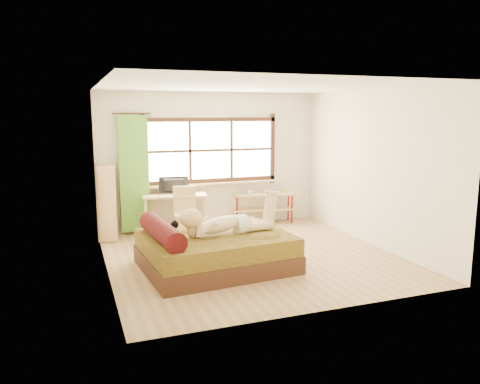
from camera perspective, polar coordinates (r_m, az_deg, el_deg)
name	(u,v)px	position (r m, az deg, el deg)	size (l,w,h in m)	color
floor	(252,256)	(7.64, 1.43, -7.86)	(4.50, 4.50, 0.00)	#9E754C
ceiling	(252,86)	(7.29, 1.52, 12.81)	(4.50, 4.50, 0.00)	white
wall_back	(211,160)	(9.46, -3.57, 3.89)	(4.50, 4.50, 0.00)	silver
wall_front	(326,198)	(5.35, 10.42, -0.74)	(4.50, 4.50, 0.00)	silver
wall_left	(103,181)	(6.85, -16.30, 1.30)	(4.50, 4.50, 0.00)	silver
wall_right	(372,168)	(8.43, 15.85, 2.84)	(4.50, 4.50, 0.00)	silver
window	(211,152)	(9.42, -3.53, 4.84)	(2.80, 0.16, 1.46)	#FFEDBF
curtain	(134,174)	(9.04, -12.79, 2.13)	(0.55, 0.10, 2.20)	#4B9528
bed	(213,250)	(7.02, -3.36, -7.04)	(2.23, 1.85, 0.80)	black
woman	(226,213)	(6.90, -1.69, -2.56)	(1.47, 0.42, 0.63)	beige
kitten	(166,228)	(6.87, -9.00, -4.35)	(0.31, 0.13, 0.25)	black
desk	(175,199)	(9.07, -7.96, -0.88)	(1.28, 0.73, 0.75)	tan
monitor	(174,185)	(9.07, -8.07, 0.80)	(0.57, 0.07, 0.33)	black
chair	(185,209)	(8.77, -6.71, -2.07)	(0.48, 0.48, 0.94)	tan
pipe_shelf	(264,201)	(9.79, 2.94, -1.12)	(1.31, 0.52, 0.72)	tan
cup	(250,192)	(9.63, 1.23, 0.02)	(0.12, 0.12, 0.09)	gray
book	(272,192)	(9.83, 3.95, -0.03)	(0.17, 0.23, 0.02)	gray
bookshelf	(107,202)	(8.87, -15.91, -1.17)	(0.40, 0.62, 1.35)	tan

